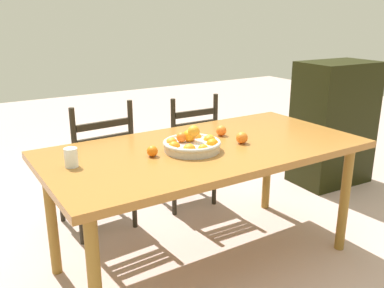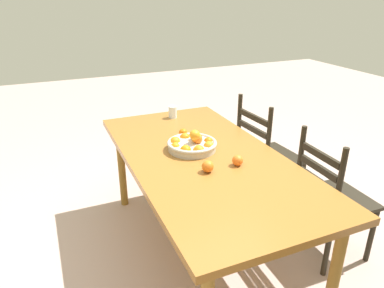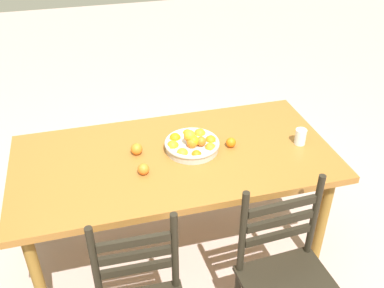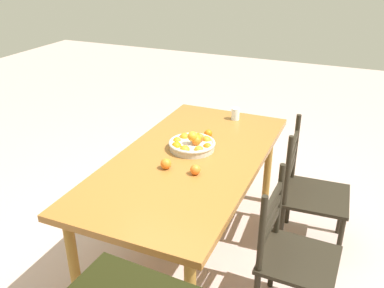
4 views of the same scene
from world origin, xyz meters
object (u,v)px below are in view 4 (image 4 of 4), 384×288
at_px(chair_by_cabinet, 291,256).
at_px(drinking_glass, 235,114).
at_px(chair_near_window, 309,192).
at_px(dining_table, 189,166).
at_px(orange_loose_0, 208,133).
at_px(orange_loose_2, 166,164).
at_px(orange_loose_1, 195,170).
at_px(fruit_bowl, 192,144).

xyz_separation_m(chair_by_cabinet, drinking_glass, (-1.12, -0.71, 0.37)).
bearing_deg(chair_by_cabinet, chair_near_window, 2.85).
bearing_deg(dining_table, drinking_glass, 174.31).
distance_m(chair_near_window, orange_loose_0, 0.86).
bearing_deg(dining_table, orange_loose_2, -19.03).
height_order(chair_by_cabinet, drinking_glass, chair_by_cabinet).
distance_m(chair_near_window, chair_by_cabinet, 0.75).
relative_size(orange_loose_2, drinking_glass, 0.72).
distance_m(orange_loose_1, orange_loose_2, 0.20).
distance_m(chair_by_cabinet, orange_loose_0, 1.11).
bearing_deg(orange_loose_0, chair_by_cabinet, 48.75).
bearing_deg(orange_loose_2, dining_table, 160.97).
distance_m(dining_table, orange_loose_1, 0.26).
xyz_separation_m(chair_by_cabinet, orange_loose_0, (-0.70, -0.79, 0.35)).
distance_m(chair_near_window, fruit_bowl, 0.93).
relative_size(chair_near_window, orange_loose_1, 14.42).
xyz_separation_m(orange_loose_0, orange_loose_2, (0.56, -0.07, 0.01)).
relative_size(chair_near_window, orange_loose_2, 13.53).
xyz_separation_m(fruit_bowl, orange_loose_0, (-0.24, 0.03, -0.01)).
height_order(fruit_bowl, orange_loose_1, fruit_bowl).
relative_size(fruit_bowl, orange_loose_1, 5.00).
distance_m(orange_loose_2, drinking_glass, 1.00).
bearing_deg(orange_loose_2, chair_near_window, 126.02).
relative_size(fruit_bowl, orange_loose_0, 5.48).
distance_m(dining_table, drinking_glass, 0.79).
bearing_deg(orange_loose_2, drinking_glass, 171.35).
bearing_deg(orange_loose_1, chair_near_window, 133.40).
bearing_deg(fruit_bowl, chair_near_window, 109.81).
bearing_deg(chair_near_window, orange_loose_2, 122.79).
xyz_separation_m(fruit_bowl, orange_loose_1, (0.32, 0.16, -0.01)).
xyz_separation_m(orange_loose_1, drinking_glass, (-0.98, -0.05, 0.02)).
bearing_deg(dining_table, fruit_bowl, -165.82).
bearing_deg(chair_near_window, drinking_glass, 59.02).
height_order(orange_loose_1, drinking_glass, drinking_glass).
bearing_deg(orange_loose_0, dining_table, 0.68).
height_order(fruit_bowl, drinking_glass, fruit_bowl).
xyz_separation_m(orange_loose_1, orange_loose_2, (0.01, -0.20, 0.00)).
height_order(dining_table, drinking_glass, drinking_glass).
relative_size(dining_table, orange_loose_2, 26.74).
bearing_deg(chair_by_cabinet, orange_loose_0, 50.54).
height_order(dining_table, orange_loose_1, orange_loose_1).
distance_m(orange_loose_0, orange_loose_2, 0.57).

